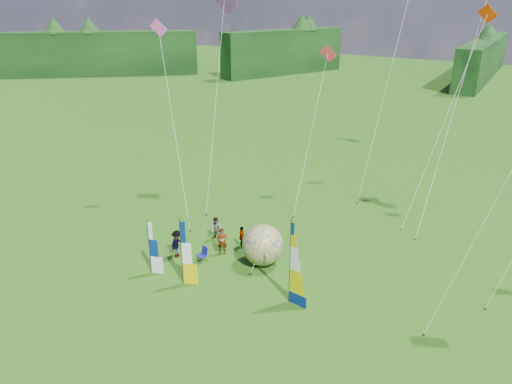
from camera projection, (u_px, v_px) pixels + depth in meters
The scene contains 17 objects.
ground at pixel (234, 318), 26.12m from camera, with size 220.00×220.00×0.00m, color #427F1B.
treeline_ring at pixel (232, 250), 24.60m from camera, with size 210.00×210.00×8.00m, color #215018, non-canonical shape.
feather_banner_main at pixel (290, 263), 26.58m from camera, with size 1.31×0.10×4.82m, color navy, non-canonical shape.
side_banner_left at pixel (182, 253), 28.38m from camera, with size 1.11×0.10×4.03m, color #DABC00, non-canonical shape.
side_banner_far at pixel (149, 248), 29.63m from camera, with size 1.00×0.10×3.39m, color white, non-canonical shape.
bol_inflatable at pixel (263, 245), 30.79m from camera, with size 2.59×2.59×2.59m, color navy.
spectator_a at pixel (222, 242), 32.08m from camera, with size 0.65×0.42×1.77m, color #66594C.
spectator_b at pixel (216, 229), 33.89m from camera, with size 0.81×0.40×1.66m, color #66594C.
spectator_c at pixel (177, 244), 31.74m from camera, with size 1.18×0.44×1.83m, color #66594C.
spectator_d at pixel (242, 237), 32.94m from camera, with size 0.89×0.36×1.51m, color #66594C.
camp_chair at pixel (202, 255), 31.29m from camera, with size 0.58×0.58×1.00m, color navy, non-canonical shape.
kite_whale at pixel (459, 89), 35.19m from camera, with size 3.53×14.61×18.78m, color black, non-canonical shape.
kite_rainbow_delta at pixel (215, 94), 38.01m from camera, with size 6.30×10.66×17.12m, color red, non-canonical shape.
small_kite_red at pixel (311, 126), 38.18m from camera, with size 3.12×9.36×12.42m, color #F1354A, non-canonical shape.
small_kite_orange at pixel (446, 114), 35.35m from camera, with size 4.65×10.33×15.46m, color #DB3500, non-canonical shape.
small_kite_pink at pixel (173, 119), 36.06m from camera, with size 8.19×7.24×14.41m, color #FF56C1, non-canonical shape.
small_kite_green at pixel (391, 62), 40.17m from camera, with size 2.65×12.96×20.94m, color #29CA1A, non-canonical shape.
Camera 1 is at (11.98, -18.12, 15.97)m, focal length 35.00 mm.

